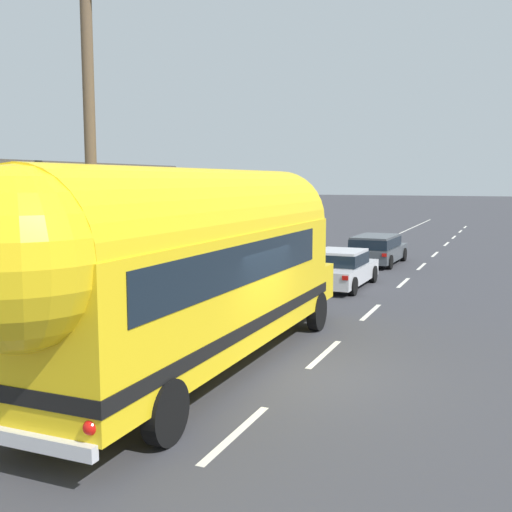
# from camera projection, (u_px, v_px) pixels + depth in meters

# --- Properties ---
(ground_plane) EXTENTS (300.00, 300.00, 0.00)m
(ground_plane) POSITION_uv_depth(u_px,v_px,m) (301.00, 375.00, 12.44)
(ground_plane) COLOR #38383D
(lane_markings) EXTENTS (4.09, 80.00, 0.01)m
(lane_markings) POSITION_uv_depth(u_px,v_px,m) (336.00, 276.00, 25.22)
(lane_markings) COLOR silver
(lane_markings) RESTS_ON ground
(utility_pole) EXTENTS (1.80, 0.24, 8.50)m
(utility_pole) POSITION_uv_depth(u_px,v_px,m) (91.00, 154.00, 12.90)
(utility_pole) COLOR brown
(utility_pole) RESTS_ON ground
(painted_bus) EXTENTS (2.64, 12.17, 4.12)m
(painted_bus) POSITION_uv_depth(u_px,v_px,m) (188.00, 263.00, 11.96)
(painted_bus) COLOR yellow
(painted_bus) RESTS_ON ground
(car_lead) EXTENTS (1.98, 4.45, 1.37)m
(car_lead) POSITION_uv_depth(u_px,v_px,m) (340.00, 267.00, 22.59)
(car_lead) COLOR silver
(car_lead) RESTS_ON ground
(car_second) EXTENTS (2.12, 4.54, 1.37)m
(car_second) POSITION_uv_depth(u_px,v_px,m) (377.00, 248.00, 28.67)
(car_second) COLOR #474C51
(car_second) RESTS_ON ground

